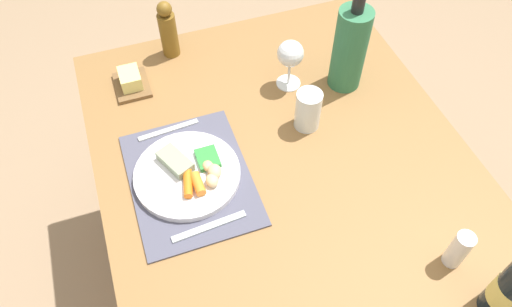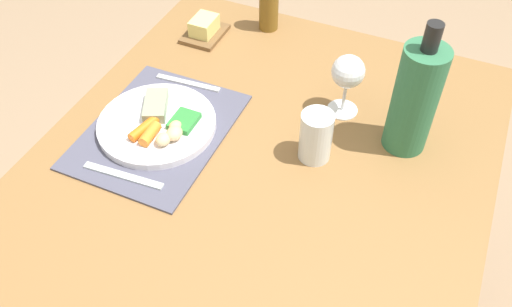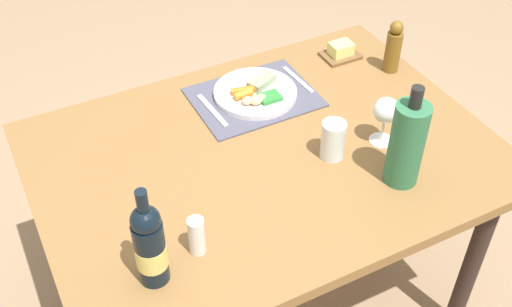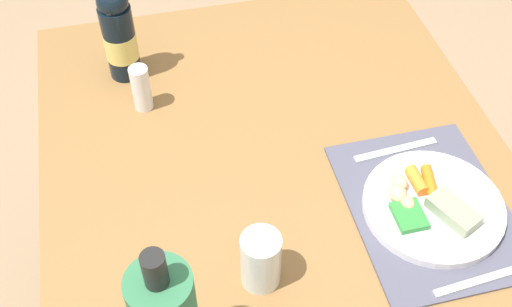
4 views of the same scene
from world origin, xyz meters
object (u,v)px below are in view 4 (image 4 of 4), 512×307
(dining_table, at_px, (289,220))
(water_tumbler, at_px, (261,262))
(fork, at_px, (477,281))
(wine_bottle, at_px, (119,33))
(knife, at_px, (396,150))
(salt_shaker, at_px, (141,88))
(dinner_plate, at_px, (432,205))

(dining_table, bearing_deg, water_tumbler, 148.45)
(fork, bearing_deg, wine_bottle, 33.32)
(fork, bearing_deg, dining_table, 41.14)
(fork, distance_m, knife, 0.33)
(knife, height_order, salt_shaker, salt_shaker)
(knife, distance_m, salt_shaker, 0.57)
(dining_table, height_order, water_tumbler, water_tumbler)
(fork, xyz_separation_m, knife, (0.33, 0.02, 0.00))
(knife, distance_m, water_tumbler, 0.42)
(knife, distance_m, wine_bottle, 0.67)
(fork, xyz_separation_m, salt_shaker, (0.60, 0.53, 0.05))
(dining_table, height_order, salt_shaker, salt_shaker)
(wine_bottle, xyz_separation_m, water_tumbler, (-0.62, -0.18, -0.07))
(salt_shaker, distance_m, water_tumbler, 0.52)
(dinner_plate, xyz_separation_m, water_tumbler, (-0.07, 0.36, 0.03))
(fork, relative_size, salt_shaker, 1.54)
(knife, height_order, wine_bottle, wine_bottle)
(dinner_plate, relative_size, salt_shaker, 2.46)
(dining_table, xyz_separation_m, dinner_plate, (-0.10, -0.26, 0.10))
(fork, xyz_separation_m, wine_bottle, (0.72, 0.56, 0.11))
(wine_bottle, bearing_deg, salt_shaker, -167.31)
(knife, bearing_deg, fork, -179.79)
(water_tumbler, bearing_deg, wine_bottle, 16.24)
(dinner_plate, distance_m, water_tumbler, 0.37)
(dinner_plate, height_order, water_tumbler, water_tumbler)
(dinner_plate, bearing_deg, wine_bottle, 44.37)
(wine_bottle, bearing_deg, dining_table, -148.03)
(fork, distance_m, wine_bottle, 0.92)
(fork, distance_m, salt_shaker, 0.80)
(wine_bottle, bearing_deg, knife, -126.38)
(water_tumbler, bearing_deg, dinner_plate, -79.31)
(wine_bottle, bearing_deg, dinner_plate, -135.63)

